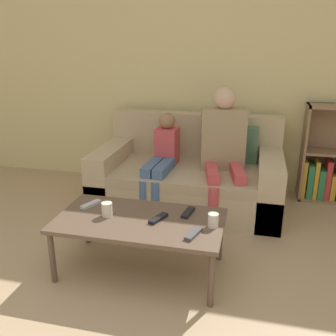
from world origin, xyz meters
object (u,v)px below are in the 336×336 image
at_px(coffee_table, 140,223).
at_px(tv_remote_3, 158,218).
at_px(person_adult, 224,144).
at_px(cup_far, 213,220).
at_px(tv_remote_2, 194,234).
at_px(tv_remote_1, 91,204).
at_px(person_child, 162,158).
at_px(cup_near, 107,209).
at_px(tv_remote_0, 188,212).
at_px(bookshelf, 335,166).
at_px(couch, 189,177).

bearing_deg(coffee_table, tv_remote_3, 7.26).
bearing_deg(person_adult, cup_far, -98.72).
height_order(cup_far, tv_remote_2, cup_far).
xyz_separation_m(coffee_table, tv_remote_1, (-0.41, 0.12, 0.05)).
relative_size(person_child, tv_remote_3, 5.17).
bearing_deg(cup_near, tv_remote_0, 16.49).
height_order(bookshelf, coffee_table, bookshelf).
height_order(cup_near, tv_remote_3, cup_near).
xyz_separation_m(coffee_table, tv_remote_3, (0.13, 0.02, 0.05)).
height_order(person_child, tv_remote_2, person_child).
height_order(cup_far, tv_remote_1, cup_far).
relative_size(person_adult, cup_far, 12.51).
relative_size(tv_remote_1, tv_remote_3, 1.00).
bearing_deg(tv_remote_1, couch, 88.25).
distance_m(coffee_table, tv_remote_3, 0.14).
xyz_separation_m(coffee_table, person_adult, (0.46, 1.16, 0.29)).
bearing_deg(tv_remote_3, coffee_table, -150.97).
bearing_deg(person_child, tv_remote_0, -61.84).
height_order(couch, tv_remote_1, couch).
bearing_deg(couch, tv_remote_2, -78.88).
bearing_deg(cup_near, tv_remote_2, -11.64).
bearing_deg(person_child, person_adult, 11.45).
bearing_deg(cup_far, tv_remote_1, 172.71).
xyz_separation_m(person_child, cup_far, (0.62, -1.08, -0.05)).
bearing_deg(person_adult, tv_remote_0, -109.30).
relative_size(tv_remote_0, tv_remote_1, 1.00).
bearing_deg(cup_far, bookshelf, 58.03).
xyz_separation_m(couch, bookshelf, (1.42, 0.42, 0.09)).
xyz_separation_m(bookshelf, tv_remote_2, (-1.15, -1.81, 0.06)).
bearing_deg(tv_remote_1, tv_remote_2, 6.11).
distance_m(cup_far, tv_remote_2, 0.18).
xyz_separation_m(coffee_table, cup_near, (-0.23, -0.01, 0.09)).
bearing_deg(tv_remote_2, bookshelf, 74.88).
height_order(person_adult, tv_remote_2, person_adult).
relative_size(person_adult, tv_remote_3, 6.65).
bearing_deg(cup_far, cup_near, -179.07).
bearing_deg(couch, tv_remote_1, -115.56).
distance_m(person_child, tv_remote_2, 1.33).
relative_size(coffee_table, person_child, 1.27).
xyz_separation_m(person_child, tv_remote_1, (-0.30, -0.96, -0.08)).
relative_size(cup_near, cup_far, 1.06).
distance_m(coffee_table, tv_remote_0, 0.35).
xyz_separation_m(person_adult, tv_remote_2, (-0.06, -1.30, -0.24)).
bearing_deg(tv_remote_2, tv_remote_3, 167.29).
bearing_deg(person_adult, tv_remote_1, -141.01).
distance_m(bookshelf, cup_near, 2.45).
height_order(person_adult, cup_far, person_adult).
bearing_deg(tv_remote_2, cup_far, 70.55).
distance_m(tv_remote_0, tv_remote_3, 0.23).
xyz_separation_m(couch, tv_remote_1, (-0.54, -1.13, 0.15)).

